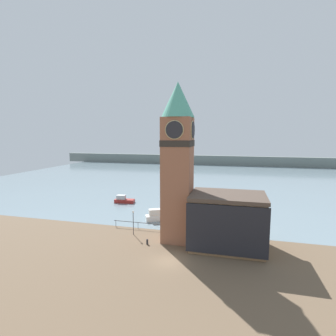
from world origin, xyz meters
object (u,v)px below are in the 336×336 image
object	(u,v)px
pier_building	(227,221)
mooring_bollard_near	(147,241)
boat_near	(160,216)
boat_far	(124,200)
clock_tower	(178,159)
lamp_post	(133,218)

from	to	relation	value
pier_building	mooring_bollard_near	xyz separation A→B (m)	(-11.27, -1.99, -3.42)
boat_near	boat_far	distance (m)	15.64
boat_near	mooring_bollard_near	world-z (taller)	boat_near
boat_near	boat_far	xyz separation A→B (m)	(-11.87, 10.19, -0.14)
clock_tower	boat_near	xyz separation A→B (m)	(-5.14, 8.26, -11.61)
pier_building	boat_far	world-z (taller)	pier_building
boat_far	lamp_post	world-z (taller)	lamp_post
mooring_bollard_near	lamp_post	bearing A→B (deg)	138.14
pier_building	mooring_bollard_near	bearing A→B (deg)	-169.98
boat_near	mooring_bollard_near	bearing A→B (deg)	-111.37
mooring_bollard_near	clock_tower	bearing A→B (deg)	34.33
pier_building	boat_far	size ratio (longest dim) A/B	2.20
clock_tower	mooring_bollard_near	distance (m)	12.87
pier_building	boat_far	bearing A→B (deg)	141.86
boat_near	mooring_bollard_near	size ratio (longest dim) A/B	7.58
pier_building	lamp_post	size ratio (longest dim) A/B	2.66
clock_tower	lamp_post	xyz separation A→B (m)	(-7.28, 0.35, -9.65)
pier_building	boat_near	size ratio (longest dim) A/B	1.74
clock_tower	lamp_post	bearing A→B (deg)	177.24
boat_near	lamp_post	world-z (taller)	lamp_post
clock_tower	pier_building	size ratio (longest dim) A/B	2.24
clock_tower	lamp_post	distance (m)	12.09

